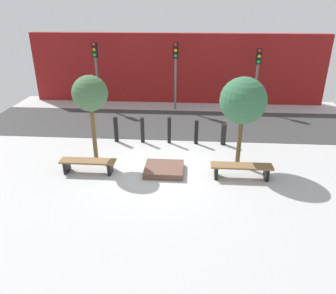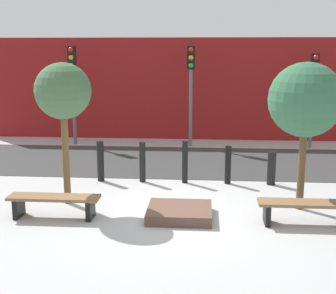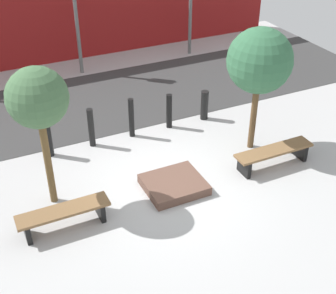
# 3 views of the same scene
# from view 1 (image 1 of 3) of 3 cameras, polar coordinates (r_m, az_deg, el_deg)

# --- Properties ---
(ground_plane) EXTENTS (18.00, 18.00, 0.00)m
(ground_plane) POSITION_cam_1_polar(r_m,az_deg,el_deg) (11.30, -0.62, -3.98)
(ground_plane) COLOR #B0B0B0
(road_strip) EXTENTS (18.00, 4.07, 0.01)m
(road_strip) POSITION_cam_1_polar(r_m,az_deg,el_deg) (15.55, 0.80, 4.07)
(road_strip) COLOR #383838
(road_strip) RESTS_ON ground
(building_facade) EXTENTS (16.20, 0.50, 3.77)m
(building_facade) POSITION_cam_1_polar(r_m,az_deg,el_deg) (18.77, 1.55, 13.50)
(building_facade) COLOR maroon
(building_facade) RESTS_ON ground
(bench_left) EXTENTS (1.85, 0.45, 0.46)m
(bench_left) POSITION_cam_1_polar(r_m,az_deg,el_deg) (11.30, -13.75, -2.83)
(bench_left) COLOR black
(bench_left) RESTS_ON ground
(bench_right) EXTENTS (1.99, 0.46, 0.47)m
(bench_right) POSITION_cam_1_polar(r_m,az_deg,el_deg) (10.91, 12.66, -3.67)
(bench_right) COLOR black
(bench_right) RESTS_ON ground
(planter_bed) EXTENTS (1.30, 1.16, 0.21)m
(planter_bed) POSITION_cam_1_polar(r_m,az_deg,el_deg) (11.10, -0.69, -3.92)
(planter_bed) COLOR brown
(planter_bed) RESTS_ON ground
(tree_behind_left_bench) EXTENTS (1.21, 1.21, 3.10)m
(tree_behind_left_bench) POSITION_cam_1_polar(r_m,az_deg,el_deg) (11.40, -13.42, 8.89)
(tree_behind_left_bench) COLOR brown
(tree_behind_left_bench) RESTS_ON ground
(tree_behind_right_bench) EXTENTS (1.55, 1.55, 3.12)m
(tree_behind_right_bench) POSITION_cam_1_polar(r_m,az_deg,el_deg) (11.05, 12.95, 7.79)
(tree_behind_right_bench) COLOR brown
(tree_behind_right_bench) RESTS_ON ground
(bollard_far_left) EXTENTS (0.18, 0.18, 1.05)m
(bollard_far_left) POSITION_cam_1_polar(r_m,az_deg,el_deg) (13.55, -9.05, 3.03)
(bollard_far_left) COLOR black
(bollard_far_left) RESTS_ON ground
(bollard_left) EXTENTS (0.16, 0.16, 1.05)m
(bollard_left) POSITION_cam_1_polar(r_m,az_deg,el_deg) (13.35, -4.47, 2.94)
(bollard_left) COLOR black
(bollard_left) RESTS_ON ground
(bollard_center) EXTENTS (0.15, 0.15, 1.09)m
(bollard_center) POSITION_cam_1_polar(r_m,az_deg,el_deg) (13.22, 0.22, 2.91)
(bollard_center) COLOR black
(bollard_center) RESTS_ON ground
(bollard_right) EXTENTS (0.16, 0.16, 0.98)m
(bollard_right) POSITION_cam_1_polar(r_m,az_deg,el_deg) (13.22, 4.95, 2.55)
(bollard_right) COLOR black
(bollard_right) RESTS_ON ground
(bollard_far_right) EXTENTS (0.21, 0.21, 0.85)m
(bollard_far_right) POSITION_cam_1_polar(r_m,az_deg,el_deg) (13.31, 9.65, 2.14)
(bollard_far_right) COLOR black
(bollard_far_right) RESTS_ON ground
(traffic_light_west) EXTENTS (0.28, 0.27, 3.46)m
(traffic_light_west) POSITION_cam_1_polar(r_m,az_deg,el_deg) (17.87, -12.46, 14.11)
(traffic_light_west) COLOR #5F5F5F
(traffic_light_west) RESTS_ON ground
(traffic_light_mid_west) EXTENTS (0.28, 0.27, 3.46)m
(traffic_light_mid_west) POSITION_cam_1_polar(r_m,az_deg,el_deg) (17.19, 1.32, 14.26)
(traffic_light_mid_west) COLOR slate
(traffic_light_mid_west) RESTS_ON ground
(traffic_light_mid_east) EXTENTS (0.28, 0.27, 3.22)m
(traffic_light_mid_east) POSITION_cam_1_polar(r_m,az_deg,el_deg) (17.50, 15.34, 13.11)
(traffic_light_mid_east) COLOR slate
(traffic_light_mid_east) RESTS_ON ground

